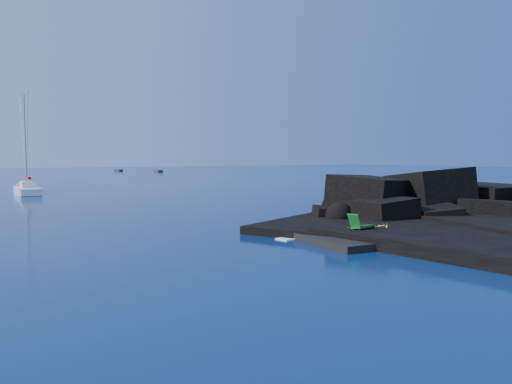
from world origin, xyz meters
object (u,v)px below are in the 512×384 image
at_px(sailboat, 27,194).
at_px(marker_cone, 387,228).
at_px(distant_boat_a, 119,171).
at_px(sunbather, 377,228).
at_px(distant_boat_b, 158,172).
at_px(deck_chair, 363,222).

distance_m(sailboat, marker_cone, 46.99).
bearing_deg(distant_boat_a, sunbather, -106.52).
height_order(distant_boat_a, distant_boat_b, distant_boat_b).
bearing_deg(deck_chair, sailboat, 89.60).
bearing_deg(deck_chair, marker_cone, -30.76).
distance_m(deck_chair, sunbather, 1.34).
xyz_separation_m(sunbather, marker_cone, (0.04, -0.63, 0.06)).
bearing_deg(sailboat, distant_boat_b, 60.63).
distance_m(sunbather, distant_boat_a, 137.03).
distance_m(deck_chair, distant_boat_b, 124.33).
xyz_separation_m(sailboat, distant_boat_b, (46.56, 73.11, 0.00)).
bearing_deg(marker_cone, deck_chair, 160.80).
bearing_deg(distant_boat_b, marker_cone, -102.83).
bearing_deg(deck_chair, distant_boat_a, 65.42).
bearing_deg(distant_boat_a, deck_chair, -107.02).
relative_size(sunbather, marker_cone, 3.55).
xyz_separation_m(deck_chair, marker_cone, (1.30, -0.45, -0.36)).
bearing_deg(distant_boat_b, sailboat, -118.35).
height_order(sailboat, distant_boat_a, sailboat).
height_order(deck_chair, marker_cone, deck_chair).
height_order(sailboat, marker_cone, sailboat).
xyz_separation_m(distant_boat_a, distant_boat_b, (6.64, -15.44, 0.00)).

